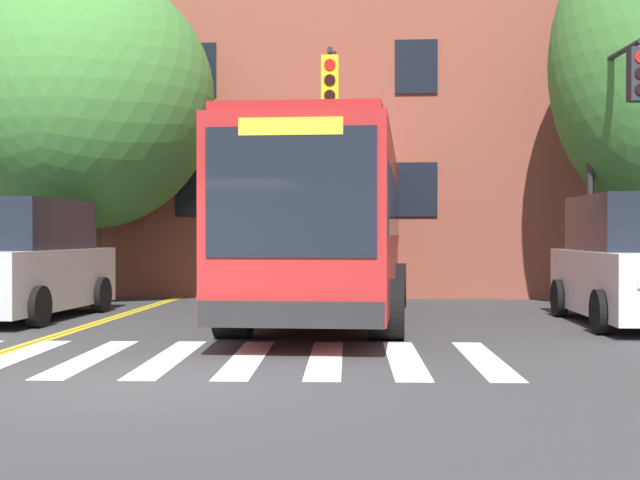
# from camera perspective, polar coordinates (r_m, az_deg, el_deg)

# --- Properties ---
(ground_plane) EXTENTS (120.00, 120.00, 0.00)m
(ground_plane) POSITION_cam_1_polar(r_m,az_deg,el_deg) (10.32, -11.64, -9.06)
(ground_plane) COLOR #38383A
(crosswalk) EXTENTS (10.19, 4.11, 0.01)m
(crosswalk) POSITION_cam_1_polar(r_m,az_deg,el_deg) (12.48, -12.09, -7.39)
(crosswalk) COLOR white
(crosswalk) RESTS_ON ground
(lane_line_yellow_inner) EXTENTS (0.12, 36.00, 0.01)m
(lane_line_yellow_inner) POSITION_cam_1_polar(r_m,az_deg,el_deg) (26.51, -7.91, -3.25)
(lane_line_yellow_inner) COLOR gold
(lane_line_yellow_inner) RESTS_ON ground
(lane_line_yellow_outer) EXTENTS (0.12, 36.00, 0.01)m
(lane_line_yellow_outer) POSITION_cam_1_polar(r_m,az_deg,el_deg) (26.47, -7.57, -3.25)
(lane_line_yellow_outer) COLOR gold
(lane_line_yellow_outer) RESTS_ON ground
(city_bus) EXTENTS (3.29, 12.16, 3.54)m
(city_bus) POSITION_cam_1_polar(r_m,az_deg,el_deg) (18.02, 0.65, 1.15)
(city_bus) COLOR #B22323
(city_bus) RESTS_ON ground
(car_silver_near_lane) EXTENTS (2.48, 5.17, 2.38)m
(car_silver_near_lane) POSITION_cam_1_polar(r_m,az_deg,el_deg) (18.65, -18.51, -1.37)
(car_silver_near_lane) COLOR #B7BABF
(car_silver_near_lane) RESTS_ON ground
(car_white_far_lane) EXTENTS (2.29, 5.22, 2.41)m
(car_white_far_lane) POSITION_cam_1_polar(r_m,az_deg,el_deg) (17.47, 19.37, -1.45)
(car_white_far_lane) COLOR white
(car_white_far_lane) RESTS_ON ground
(traffic_light_near_corner) EXTENTS (0.50, 2.96, 5.62)m
(traffic_light_near_corner) POSITION_cam_1_polar(r_m,az_deg,el_deg) (19.19, 18.00, 6.62)
(traffic_light_near_corner) COLOR #28282D
(traffic_light_near_corner) RESTS_ON ground
(traffic_light_overhead) EXTENTS (0.35, 2.73, 5.78)m
(traffic_light_overhead) POSITION_cam_1_polar(r_m,az_deg,el_deg) (19.08, 0.75, 6.77)
(traffic_light_overhead) COLOR #28282D
(traffic_light_overhead) RESTS_ON ground
(street_tree_curbside_small) EXTENTS (7.94, 8.25, 8.23)m
(street_tree_curbside_small) POSITION_cam_1_polar(r_m,az_deg,el_deg) (23.13, -14.67, 8.61)
(street_tree_curbside_small) COLOR brown
(street_tree_curbside_small) RESTS_ON ground
(building_facade) EXTENTS (28.94, 7.73, 11.37)m
(building_facade) POSITION_cam_1_polar(r_m,az_deg,el_deg) (27.74, -6.31, 8.69)
(building_facade) COLOR brown
(building_facade) RESTS_ON ground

